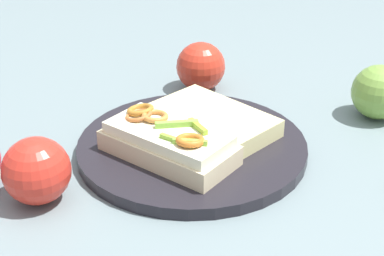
% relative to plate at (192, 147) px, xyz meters
% --- Properties ---
extents(ground_plane, '(2.00, 2.00, 0.00)m').
position_rel_plate_xyz_m(ground_plane, '(0.00, 0.00, -0.01)').
color(ground_plane, slate).
rests_on(ground_plane, ground).
extents(plate, '(0.30, 0.30, 0.02)m').
position_rel_plate_xyz_m(plate, '(0.00, 0.00, 0.00)').
color(plate, black).
rests_on(plate, ground_plane).
extents(sandwich, '(0.16, 0.18, 0.05)m').
position_rel_plate_xyz_m(sandwich, '(0.04, -0.03, 0.03)').
color(sandwich, beige).
rests_on(sandwich, plate).
extents(bread_slice_side, '(0.18, 0.19, 0.02)m').
position_rel_plate_xyz_m(bread_slice_side, '(-0.04, 0.03, 0.02)').
color(bread_slice_side, beige).
rests_on(bread_slice_side, plate).
extents(apple_0, '(0.11, 0.11, 0.08)m').
position_rel_plate_xyz_m(apple_0, '(-0.11, 0.27, 0.03)').
color(apple_0, '#739C3F').
rests_on(apple_0, ground_plane).
extents(apple_1, '(0.11, 0.11, 0.08)m').
position_rel_plate_xyz_m(apple_1, '(0.11, -0.17, 0.03)').
color(apple_1, red).
rests_on(apple_1, ground_plane).
extents(apple_2, '(0.10, 0.10, 0.08)m').
position_rel_plate_xyz_m(apple_2, '(-0.20, 0.01, 0.03)').
color(apple_2, red).
rests_on(apple_2, ground_plane).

